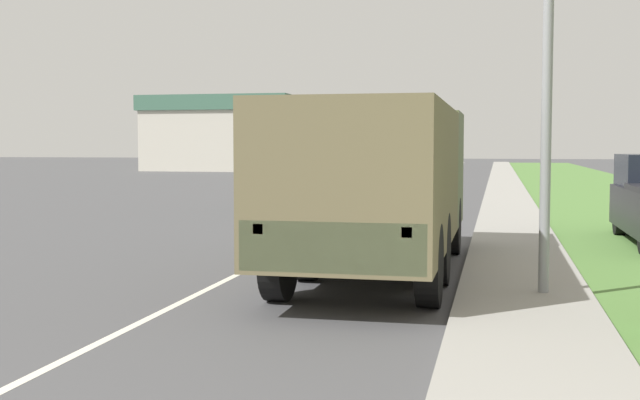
{
  "coord_description": "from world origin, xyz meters",
  "views": [
    {
      "loc": [
        4.13,
        -1.15,
        2.1
      ],
      "look_at": [
        0.9,
        13.34,
        1.09
      ],
      "focal_mm": 45.0,
      "sensor_mm": 36.0,
      "label": 1
    }
  ],
  "objects": [
    {
      "name": "ground_plane",
      "position": [
        0.0,
        40.0,
        0.0
      ],
      "size": [
        180.0,
        180.0,
        0.0
      ],
      "primitive_type": "plane",
      "color": "#4C4C4F"
    },
    {
      "name": "lane_centre_stripe",
      "position": [
        0.0,
        40.0,
        0.0
      ],
      "size": [
        0.12,
        120.0,
        0.0
      ],
      "color": "silver",
      "rests_on": "ground"
    },
    {
      "name": "sidewalk_right",
      "position": [
        4.5,
        40.0,
        0.06
      ],
      "size": [
        1.8,
        120.0,
        0.12
      ],
      "color": "#9E9B93",
      "rests_on": "ground"
    },
    {
      "name": "grass_strip_right",
      "position": [
        8.9,
        40.0,
        0.01
      ],
      "size": [
        7.0,
        120.0,
        0.02
      ],
      "color": "#56843D",
      "rests_on": "ground"
    },
    {
      "name": "military_truck",
      "position": [
        2.26,
        11.75,
        1.58
      ],
      "size": [
        2.33,
        7.91,
        2.74
      ],
      "color": "#545B3D",
      "rests_on": "ground"
    },
    {
      "name": "car_nearest_ahead",
      "position": [
        -1.54,
        23.89,
        0.72
      ],
      "size": [
        1.88,
        4.58,
        1.6
      ],
      "color": "#336B3D",
      "rests_on": "ground"
    },
    {
      "name": "car_second_ahead",
      "position": [
        -2.19,
        34.92,
        0.69
      ],
      "size": [
        1.88,
        4.69,
        1.52
      ],
      "color": "maroon",
      "rests_on": "ground"
    },
    {
      "name": "building_distant",
      "position": [
        -18.54,
        64.88,
        3.15
      ],
      "size": [
        12.77,
        10.72,
        6.21
      ],
      "color": "beige",
      "rests_on": "ground"
    }
  ]
}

